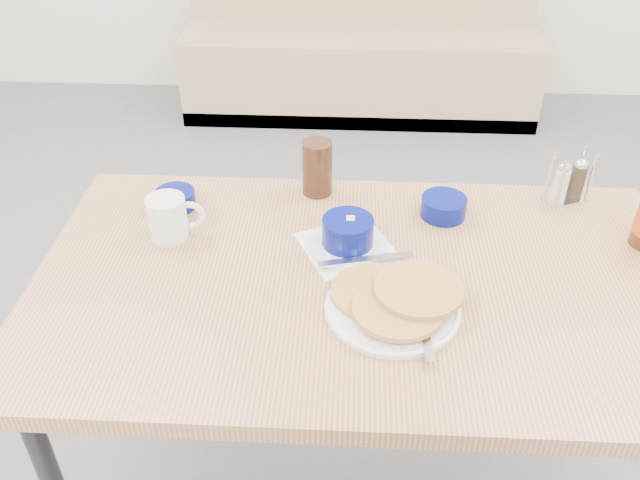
{
  "coord_description": "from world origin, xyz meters",
  "views": [
    {
      "loc": [
        -0.03,
        -0.87,
        1.67
      ],
      "look_at": [
        -0.09,
        0.3,
        0.82
      ],
      "focal_mm": 38.0,
      "sensor_mm": 36.0,
      "label": 1
    }
  ],
  "objects_px": {
    "pancake_plate": "(395,302)",
    "condiment_caddy": "(569,184)",
    "coffee_mug": "(169,217)",
    "creamer_bowl": "(175,199)",
    "amber_tumbler": "(317,168)",
    "dining_table": "(361,300)",
    "grits_setting": "(348,236)",
    "butter_bowl": "(443,207)",
    "booth_bench": "(360,45)"
  },
  "relations": [
    {
      "from": "pancake_plate",
      "to": "condiment_caddy",
      "type": "bearing_deg",
      "value": 44.77
    },
    {
      "from": "coffee_mug",
      "to": "creamer_bowl",
      "type": "relative_size",
      "value": 1.33
    },
    {
      "from": "amber_tumbler",
      "to": "coffee_mug",
      "type": "bearing_deg",
      "value": -147.33
    },
    {
      "from": "dining_table",
      "to": "grits_setting",
      "type": "bearing_deg",
      "value": 107.64
    },
    {
      "from": "butter_bowl",
      "to": "amber_tumbler",
      "type": "height_order",
      "value": "amber_tumbler"
    },
    {
      "from": "dining_table",
      "to": "butter_bowl",
      "type": "height_order",
      "value": "butter_bowl"
    },
    {
      "from": "pancake_plate",
      "to": "amber_tumbler",
      "type": "height_order",
      "value": "amber_tumbler"
    },
    {
      "from": "creamer_bowl",
      "to": "coffee_mug",
      "type": "bearing_deg",
      "value": -81.74
    },
    {
      "from": "dining_table",
      "to": "pancake_plate",
      "type": "xyz_separation_m",
      "value": [
        0.06,
        -0.1,
        0.08
      ]
    },
    {
      "from": "dining_table",
      "to": "grits_setting",
      "type": "distance_m",
      "value": 0.15
    },
    {
      "from": "pancake_plate",
      "to": "grits_setting",
      "type": "relative_size",
      "value": 1.06
    },
    {
      "from": "booth_bench",
      "to": "creamer_bowl",
      "type": "height_order",
      "value": "booth_bench"
    },
    {
      "from": "butter_bowl",
      "to": "condiment_caddy",
      "type": "distance_m",
      "value": 0.33
    },
    {
      "from": "coffee_mug",
      "to": "condiment_caddy",
      "type": "bearing_deg",
      "value": 12.42
    },
    {
      "from": "dining_table",
      "to": "condiment_caddy",
      "type": "distance_m",
      "value": 0.62
    },
    {
      "from": "amber_tumbler",
      "to": "butter_bowl",
      "type": "bearing_deg",
      "value": -16.4
    },
    {
      "from": "booth_bench",
      "to": "pancake_plate",
      "type": "height_order",
      "value": "booth_bench"
    },
    {
      "from": "pancake_plate",
      "to": "butter_bowl",
      "type": "relative_size",
      "value": 2.64
    },
    {
      "from": "dining_table",
      "to": "creamer_bowl",
      "type": "relative_size",
      "value": 14.38
    },
    {
      "from": "booth_bench",
      "to": "grits_setting",
      "type": "distance_m",
      "value": 2.47
    },
    {
      "from": "pancake_plate",
      "to": "grits_setting",
      "type": "bearing_deg",
      "value": 115.78
    },
    {
      "from": "booth_bench",
      "to": "amber_tumbler",
      "type": "height_order",
      "value": "booth_bench"
    },
    {
      "from": "coffee_mug",
      "to": "condiment_caddy",
      "type": "xyz_separation_m",
      "value": [
        0.94,
        0.21,
        -0.01
      ]
    },
    {
      "from": "dining_table",
      "to": "coffee_mug",
      "type": "relative_size",
      "value": 10.82
    },
    {
      "from": "butter_bowl",
      "to": "amber_tumbler",
      "type": "bearing_deg",
      "value": 163.6
    },
    {
      "from": "pancake_plate",
      "to": "coffee_mug",
      "type": "bearing_deg",
      "value": 155.45
    },
    {
      "from": "booth_bench",
      "to": "grits_setting",
      "type": "relative_size",
      "value": 7.05
    },
    {
      "from": "amber_tumbler",
      "to": "condiment_caddy",
      "type": "xyz_separation_m",
      "value": [
        0.62,
        0.0,
        -0.03
      ]
    },
    {
      "from": "butter_bowl",
      "to": "condiment_caddy",
      "type": "height_order",
      "value": "condiment_caddy"
    },
    {
      "from": "coffee_mug",
      "to": "butter_bowl",
      "type": "bearing_deg",
      "value": 10.53
    },
    {
      "from": "grits_setting",
      "to": "creamer_bowl",
      "type": "xyz_separation_m",
      "value": [
        -0.42,
        0.15,
        -0.01
      ]
    },
    {
      "from": "dining_table",
      "to": "booth_bench",
      "type": "bearing_deg",
      "value": 90.0
    },
    {
      "from": "booth_bench",
      "to": "pancake_plate",
      "type": "xyz_separation_m",
      "value": [
        0.06,
        -2.63,
        0.43
      ]
    },
    {
      "from": "booth_bench",
      "to": "dining_table",
      "type": "bearing_deg",
      "value": -90.0
    },
    {
      "from": "condiment_caddy",
      "to": "booth_bench",
      "type": "bearing_deg",
      "value": 80.22
    },
    {
      "from": "grits_setting",
      "to": "butter_bowl",
      "type": "xyz_separation_m",
      "value": [
        0.23,
        0.15,
        -0.01
      ]
    },
    {
      "from": "booth_bench",
      "to": "coffee_mug",
      "type": "height_order",
      "value": "booth_bench"
    },
    {
      "from": "amber_tumbler",
      "to": "grits_setting",
      "type": "bearing_deg",
      "value": -70.98
    },
    {
      "from": "amber_tumbler",
      "to": "booth_bench",
      "type": "bearing_deg",
      "value": 87.02
    },
    {
      "from": "grits_setting",
      "to": "amber_tumbler",
      "type": "distance_m",
      "value": 0.25
    },
    {
      "from": "pancake_plate",
      "to": "amber_tumbler",
      "type": "xyz_separation_m",
      "value": [
        -0.18,
        0.44,
        0.05
      ]
    },
    {
      "from": "dining_table",
      "to": "amber_tumbler",
      "type": "height_order",
      "value": "amber_tumbler"
    },
    {
      "from": "coffee_mug",
      "to": "condiment_caddy",
      "type": "distance_m",
      "value": 0.97
    },
    {
      "from": "dining_table",
      "to": "condiment_caddy",
      "type": "height_order",
      "value": "condiment_caddy"
    },
    {
      "from": "butter_bowl",
      "to": "dining_table",
      "type": "bearing_deg",
      "value": -127.65
    },
    {
      "from": "pancake_plate",
      "to": "grits_setting",
      "type": "height_order",
      "value": "grits_setting"
    },
    {
      "from": "booth_bench",
      "to": "dining_table",
      "type": "distance_m",
      "value": 2.56
    },
    {
      "from": "dining_table",
      "to": "condiment_caddy",
      "type": "relative_size",
      "value": 11.02
    },
    {
      "from": "creamer_bowl",
      "to": "condiment_caddy",
      "type": "distance_m",
      "value": 0.97
    },
    {
      "from": "pancake_plate",
      "to": "condiment_caddy",
      "type": "xyz_separation_m",
      "value": [
        0.44,
        0.44,
        0.02
      ]
    }
  ]
}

